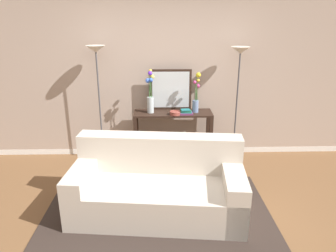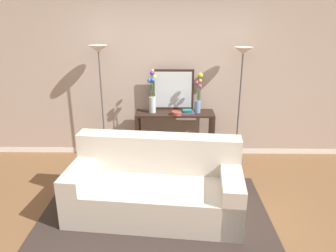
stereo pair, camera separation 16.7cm
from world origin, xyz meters
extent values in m
cube|color=brown|center=(0.00, 0.00, -0.01)|extent=(16.00, 16.00, 0.02)
cube|color=white|center=(0.00, 2.05, 0.04)|extent=(12.00, 0.15, 0.09)
cube|color=#B29E8E|center=(0.00, 2.05, 1.48)|extent=(12.00, 0.14, 2.78)
cube|color=#332823|center=(-0.09, 0.12, 0.01)|extent=(2.69, 1.92, 0.01)
cube|color=beige|center=(-0.09, 0.22, 0.21)|extent=(2.07, 1.11, 0.42)
cube|color=beige|center=(-0.06, 0.55, 0.65)|extent=(2.01, 0.46, 0.46)
cube|color=beige|center=(-0.96, 0.31, 0.30)|extent=(0.33, 0.93, 0.60)
cube|color=beige|center=(0.78, 0.13, 0.30)|extent=(0.33, 0.93, 0.60)
cube|color=black|center=(0.15, 1.67, 0.81)|extent=(1.21, 0.40, 0.03)
cube|color=black|center=(0.15, 1.67, 0.15)|extent=(1.11, 0.34, 0.01)
cube|color=black|center=(-0.43, 1.49, 0.40)|extent=(0.05, 0.05, 0.80)
cube|color=black|center=(0.73, 1.49, 0.40)|extent=(0.05, 0.05, 0.80)
cube|color=black|center=(-0.43, 1.84, 0.40)|extent=(0.05, 0.05, 0.80)
cube|color=black|center=(0.73, 1.84, 0.40)|extent=(0.05, 0.05, 0.80)
cylinder|color=#4C4C51|center=(-0.97, 1.69, 0.01)|extent=(0.26, 0.26, 0.02)
cylinder|color=#4C4C51|center=(-0.97, 1.69, 0.88)|extent=(0.02, 0.02, 1.71)
cone|color=silver|center=(-0.97, 1.69, 1.79)|extent=(0.28, 0.28, 0.10)
cylinder|color=#4C4C51|center=(1.14, 1.69, 0.01)|extent=(0.26, 0.26, 0.02)
cylinder|color=#4C4C51|center=(1.14, 1.69, 0.87)|extent=(0.02, 0.02, 1.69)
cone|color=silver|center=(1.14, 1.69, 1.76)|extent=(0.28, 0.28, 0.10)
cube|color=black|center=(0.12, 1.84, 1.14)|extent=(0.65, 0.02, 0.64)
cube|color=silver|center=(0.12, 1.83, 1.14)|extent=(0.58, 0.01, 0.57)
cylinder|color=silver|center=(-0.19, 1.66, 0.95)|extent=(0.10, 0.10, 0.24)
cylinder|color=#3D7538|center=(-0.19, 1.65, 1.26)|extent=(0.04, 0.01, 0.37)
sphere|color=#652BDF|center=(-0.19, 1.63, 1.44)|extent=(0.06, 0.06, 0.06)
cylinder|color=#3D7538|center=(-0.18, 1.67, 1.23)|extent=(0.01, 0.05, 0.31)
sphere|color=#E4D54E|center=(-0.16, 1.67, 1.38)|extent=(0.06, 0.06, 0.06)
cylinder|color=#3D7538|center=(-0.19, 1.65, 1.21)|extent=(0.02, 0.01, 0.27)
sphere|color=blue|center=(-0.18, 1.63, 1.34)|extent=(0.06, 0.06, 0.06)
cylinder|color=#3D7538|center=(-0.19, 1.68, 1.27)|extent=(0.05, 0.02, 0.39)
sphere|color=gold|center=(-0.19, 1.70, 1.47)|extent=(0.05, 0.05, 0.05)
cylinder|color=#3D7538|center=(-0.21, 1.66, 1.20)|extent=(0.01, 0.03, 0.26)
sphere|color=#4271E9|center=(-0.23, 1.65, 1.33)|extent=(0.07, 0.07, 0.07)
cylinder|color=#6B84AD|center=(0.50, 1.67, 0.92)|extent=(0.09, 0.09, 0.19)
cylinder|color=#3D7538|center=(0.51, 1.68, 1.12)|extent=(0.02, 0.03, 0.22)
sphere|color=#C0397A|center=(0.53, 1.69, 1.24)|extent=(0.06, 0.06, 0.06)
cylinder|color=#3D7538|center=(0.49, 1.66, 1.16)|extent=(0.02, 0.02, 0.29)
sphere|color=#D54288|center=(0.48, 1.64, 1.30)|extent=(0.05, 0.05, 0.05)
cylinder|color=#3D7538|center=(0.51, 1.66, 1.17)|extent=(0.03, 0.04, 0.31)
sphere|color=gold|center=(0.52, 1.65, 1.33)|extent=(0.05, 0.05, 0.05)
cylinder|color=#3D7538|center=(0.51, 1.66, 1.21)|extent=(0.04, 0.04, 0.39)
sphere|color=gold|center=(0.53, 1.65, 1.41)|extent=(0.08, 0.08, 0.08)
cylinder|color=brown|center=(0.18, 1.54, 0.85)|extent=(0.16, 0.16, 0.04)
torus|color=brown|center=(0.18, 1.54, 0.88)|extent=(0.16, 0.16, 0.01)
cube|color=#6B3360|center=(0.35, 1.56, 0.84)|extent=(0.20, 0.13, 0.03)
cube|color=#1E7075|center=(0.35, 1.57, 0.86)|extent=(0.17, 0.13, 0.01)
cube|color=#236033|center=(0.34, 1.57, 0.88)|extent=(0.15, 0.11, 0.02)
cube|color=#1E7075|center=(0.34, 1.56, 0.90)|extent=(0.14, 0.11, 0.02)
cube|color=#6B3360|center=(-0.32, 1.67, 0.06)|extent=(0.05, 0.16, 0.12)
cube|color=#1E7075|center=(-0.26, 1.67, 0.06)|extent=(0.06, 0.17, 0.11)
cube|color=silver|center=(-0.21, 1.67, 0.06)|extent=(0.04, 0.17, 0.12)
cube|color=slate|center=(-0.17, 1.67, 0.05)|extent=(0.04, 0.16, 0.11)
cube|color=navy|center=(-0.13, 1.67, 0.06)|extent=(0.04, 0.16, 0.13)
cube|color=#BC3328|center=(-0.08, 1.67, 0.05)|extent=(0.04, 0.14, 0.10)
cube|color=#2D2D33|center=(-0.03, 1.67, 0.06)|extent=(0.06, 0.14, 0.12)
camera|label=1|loc=(-0.05, -3.07, 2.27)|focal=34.31mm
camera|label=2|loc=(0.11, -3.07, 2.27)|focal=34.31mm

